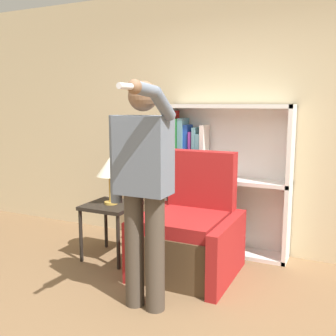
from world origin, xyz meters
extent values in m
cube|color=beige|center=(0.00, 2.03, 1.40)|extent=(8.00, 0.06, 2.80)
cube|color=white|center=(-0.81, 1.85, 0.79)|extent=(0.04, 0.28, 1.58)
cube|color=white|center=(0.48, 1.85, 0.79)|extent=(0.04, 0.28, 1.58)
cube|color=white|center=(-0.16, 1.98, 0.79)|extent=(1.33, 0.01, 1.58)
cube|color=white|center=(-0.16, 1.85, 0.02)|extent=(1.33, 0.28, 0.04)
cube|color=white|center=(-0.16, 1.85, 0.79)|extent=(1.33, 0.28, 0.04)
cube|color=white|center=(-0.16, 1.85, 1.56)|extent=(1.33, 0.28, 0.04)
cube|color=black|center=(-0.76, 1.85, 0.39)|extent=(0.05, 0.16, 0.70)
cube|color=black|center=(-0.71, 1.85, 0.30)|extent=(0.04, 0.16, 0.53)
cube|color=#337070|center=(-0.65, 1.85, 0.37)|extent=(0.04, 0.22, 0.66)
cube|color=#1E47B2|center=(-0.60, 1.85, 0.35)|extent=(0.04, 0.22, 0.61)
cube|color=red|center=(-0.56, 1.85, 0.29)|extent=(0.03, 0.23, 0.50)
cube|color=white|center=(-0.52, 1.85, 0.31)|extent=(0.03, 0.20, 0.54)
cube|color=white|center=(-0.48, 1.85, 0.32)|extent=(0.03, 0.23, 0.56)
cube|color=orange|center=(-0.43, 1.85, 0.28)|extent=(0.04, 0.16, 0.48)
cube|color=red|center=(-0.76, 1.85, 1.16)|extent=(0.04, 0.17, 0.70)
cube|color=#238438|center=(-0.71, 1.85, 1.12)|extent=(0.04, 0.22, 0.61)
cube|color=#5B99A8|center=(-0.66, 1.85, 1.12)|extent=(0.06, 0.21, 0.62)
cube|color=#1E47B2|center=(-0.60, 1.85, 1.08)|extent=(0.05, 0.16, 0.55)
cube|color=purple|center=(-0.55, 1.85, 1.05)|extent=(0.03, 0.18, 0.48)
cube|color=#5B99A8|center=(-0.50, 1.85, 1.07)|extent=(0.04, 0.19, 0.52)
cube|color=#5B99A8|center=(-0.46, 1.85, 1.04)|extent=(0.04, 0.19, 0.46)
cube|color=white|center=(-0.41, 1.85, 1.08)|extent=(0.05, 0.19, 0.55)
cube|color=#4C3823|center=(-0.31, 1.16, 0.22)|extent=(0.67, 0.81, 0.45)
cube|color=#A31E1E|center=(-0.31, 1.12, 0.51)|extent=(0.63, 0.69, 0.12)
cube|color=#A31E1E|center=(-0.31, 1.53, 0.67)|extent=(0.67, 0.16, 0.90)
cube|color=#A31E1E|center=(-0.70, 1.16, 0.28)|extent=(0.10, 0.89, 0.56)
cube|color=#A31E1E|center=(0.07, 1.16, 0.28)|extent=(0.10, 0.89, 0.56)
cylinder|color=#473D33|center=(-0.47, 0.45, 0.46)|extent=(0.15, 0.15, 0.91)
cylinder|color=#473D33|center=(-0.29, 0.45, 0.46)|extent=(0.15, 0.15, 0.91)
cube|color=slate|center=(-0.38, 0.45, 1.21)|extent=(0.40, 0.24, 0.58)
sphere|color=brown|center=(-0.38, 0.45, 1.64)|extent=(0.22, 0.22, 0.22)
cylinder|color=slate|center=(-0.62, 0.45, 1.16)|extent=(0.09, 0.09, 0.68)
cylinder|color=slate|center=(-0.16, 0.34, 1.58)|extent=(0.09, 0.28, 0.23)
cylinder|color=slate|center=(-0.16, 0.09, 1.67)|extent=(0.08, 0.27, 0.10)
sphere|color=brown|center=(-0.16, -0.04, 1.68)|extent=(0.09, 0.09, 0.09)
cylinder|color=white|center=(-0.16, -0.13, 1.68)|extent=(0.04, 0.15, 0.04)
cube|color=black|center=(-1.17, 1.19, 0.55)|extent=(0.50, 0.50, 0.04)
cylinder|color=black|center=(-1.39, 0.97, 0.27)|extent=(0.04, 0.04, 0.54)
cylinder|color=black|center=(-0.95, 0.97, 0.27)|extent=(0.04, 0.04, 0.54)
cylinder|color=black|center=(-1.39, 1.42, 0.27)|extent=(0.04, 0.04, 0.54)
cylinder|color=black|center=(-0.95, 1.42, 0.27)|extent=(0.04, 0.04, 0.54)
cylinder|color=gold|center=(-1.17, 1.19, 0.58)|extent=(0.13, 0.13, 0.02)
cylinder|color=gold|center=(-1.17, 1.19, 0.73)|extent=(0.03, 0.03, 0.27)
cone|color=beige|center=(-1.17, 1.19, 0.96)|extent=(0.28, 0.28, 0.19)
camera|label=1|loc=(1.02, -2.08, 1.59)|focal=42.00mm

